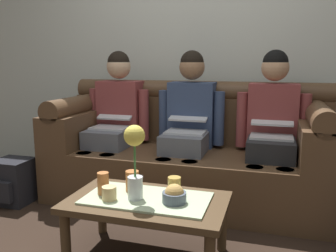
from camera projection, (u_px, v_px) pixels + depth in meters
back_wall_patterned at (203, 26)px, 3.28m from camera, size 6.00×0.12×2.90m
couch at (189, 154)px, 2.97m from camera, size 2.24×0.88×0.96m
person_left at (115, 116)px, 3.10m from camera, size 0.56×0.67×1.22m
person_middle at (189, 120)px, 2.92m from camera, size 0.56×0.67×1.22m
person_right at (272, 124)px, 2.73m from camera, size 0.56×0.67×1.22m
coffee_table at (147, 207)px, 2.03m from camera, size 0.90×0.53×0.37m
flower_vase at (135, 155)px, 1.95m from camera, size 0.12×0.12×0.42m
snack_bowl at (174, 195)px, 1.94m from camera, size 0.13×0.13×0.11m
cup_near_left at (103, 183)px, 2.06m from camera, size 0.07×0.07×0.13m
cup_near_right at (132, 181)px, 2.11m from camera, size 0.08×0.08×0.12m
cup_far_center at (174, 185)px, 2.07m from camera, size 0.08×0.08×0.10m
cup_far_left at (109, 193)px, 1.98m from camera, size 0.08×0.08×0.08m
backpack_left at (13, 182)px, 2.87m from camera, size 0.28×0.30×0.36m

